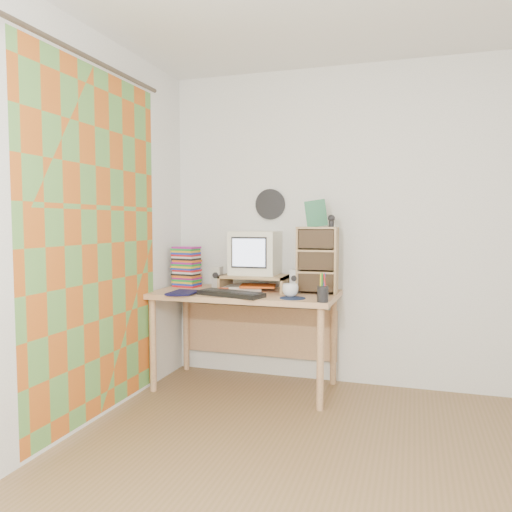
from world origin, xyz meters
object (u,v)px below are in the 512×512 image
Objects in this scene: dvd_stack at (186,269)px; cd_rack at (317,260)px; keyboard at (231,294)px; diary at (172,291)px; desk at (248,308)px; crt_monitor at (254,253)px; mug at (290,290)px.

dvd_stack is 1.11m from cd_rack.
keyboard is 2.20× the size of diary.
desk is 3.88× the size of crt_monitor.
keyboard is (-0.03, -0.30, 0.15)m from desk.
cd_rack is at bearing 3.41° from desk.
dvd_stack reaches higher than diary.
diary is (-1.03, -0.36, -0.23)m from cd_rack.
crt_monitor is (0.03, 0.09, 0.43)m from desk.
keyboard is 1.01× the size of cd_rack.
dvd_stack is at bearing 172.14° from desk.
cd_rack reaches higher than crt_monitor.
desk is at bearing 31.85° from diary.
cd_rack reaches higher than mug.
cd_rack reaches higher than keyboard.
crt_monitor is at bearing 73.16° from desk.
cd_rack is 4.25× the size of mug.
cd_rack is (0.51, -0.05, -0.04)m from crt_monitor.
desk is 11.91× the size of mug.
keyboard is 1.76× the size of dvd_stack.
mug reaches higher than keyboard.
diary is at bearing -163.38° from cd_rack.
dvd_stack is at bearing 175.04° from cd_rack.
cd_rack is at bearing 56.76° from mug.
cd_rack is (0.54, 0.03, 0.38)m from desk.
keyboard is at bearing -166.20° from mug.
crt_monitor is 3.07× the size of mug.
crt_monitor is 0.72× the size of cd_rack.
mug is at bearing 6.52° from diary.
dvd_stack is 1.00m from mug.
mug is (-0.15, -0.23, -0.20)m from cd_rack.
desk is 0.44m from crt_monitor.
diary is at bearing -146.23° from desk.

